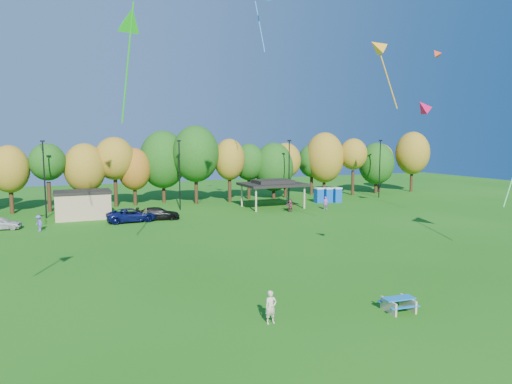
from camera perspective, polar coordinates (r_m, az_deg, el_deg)
name	(u,v)px	position (r m, az deg, el deg)	size (l,w,h in m)	color
ground	(333,327)	(23.81, 9.58, -16.32)	(160.00, 160.00, 0.00)	#19600F
tree_line	(148,163)	(64.93, -13.30, 3.54)	(93.57, 10.55, 11.15)	black
lamp_posts	(180,172)	(60.20, -9.54, 2.42)	(64.50, 0.25, 9.09)	black
utility_building	(83,204)	(56.95, -20.82, -1.46)	(6.30, 4.30, 3.25)	tan
pavilion	(273,184)	(61.47, 2.10, 1.03)	(8.20, 6.20, 3.77)	tan
porta_potties	(328,195)	(67.35, 8.97, -0.37)	(3.75, 1.91, 2.18)	#0D4BB3
picnic_table	(398,303)	(26.47, 17.38, -13.13)	(1.84, 1.56, 0.75)	tan
kite_flyer	(271,307)	(23.64, 1.87, -14.19)	(0.62, 0.40, 1.69)	beige
car_a	(0,223)	(53.50, -29.34, -3.43)	(1.60, 3.98, 1.36)	silver
car_c	(132,215)	(52.96, -15.28, -2.81)	(2.52, 5.46, 1.52)	#0D1351
car_d	(158,214)	(53.68, -12.15, -2.64)	(1.99, 4.91, 1.42)	black
far_person_0	(146,215)	(52.25, -13.60, -2.78)	(1.00, 0.41, 1.70)	#617044
far_person_1	(326,203)	(60.59, 8.71, -1.38)	(0.63, 0.41, 1.72)	#A34FA8
far_person_2	(290,206)	(58.03, 4.32, -1.72)	(1.51, 0.48, 1.63)	#843749
far_person_4	(39,223)	(50.82, -25.51, -3.54)	(1.06, 0.61, 1.65)	#5D53B6
kite_3	(130,19)	(31.18, -15.53, 20.08)	(2.10, 4.52, 7.56)	#1BCA1B
kite_10	(377,47)	(37.60, 14.93, 17.08)	(3.28, 1.67, 5.45)	orange
kite_12	(423,107)	(29.03, 20.15, 9.97)	(1.33, 1.13, 1.13)	#DE0C44
kite_14	(436,53)	(57.61, 21.59, 15.86)	(1.38, 1.54, 1.24)	#ED3F1B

